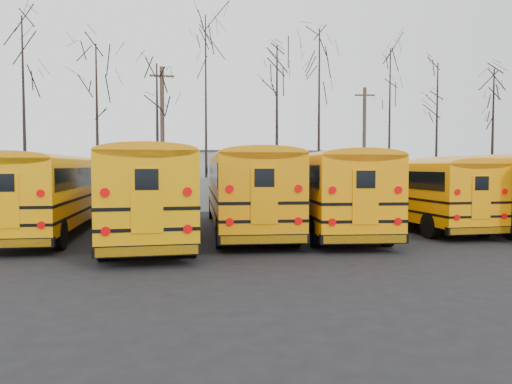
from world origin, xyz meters
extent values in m
plane|color=black|center=(0.00, 0.00, 0.00)|extent=(120.00, 120.00, 0.00)
cube|color=gray|center=(0.00, 12.00, 1.00)|extent=(40.00, 0.04, 2.00)
cube|color=#A3A39E|center=(2.00, 32.00, 2.00)|extent=(22.00, 8.00, 4.00)
cylinder|color=black|center=(-8.09, -0.64, 0.51)|extent=(0.30, 1.02, 1.02)
cylinder|color=black|center=(-10.32, 7.97, 0.51)|extent=(0.30, 1.02, 1.02)
cylinder|color=black|center=(-8.01, 7.95, 0.51)|extent=(0.30, 1.02, 1.02)
cube|color=#FFA505|center=(-9.22, 2.70, 1.71)|extent=(2.64, 9.52, 2.40)
cube|color=#FFA505|center=(-9.17, 8.31, 1.02)|extent=(2.31, 1.76, 1.02)
cube|color=black|center=(-9.22, 2.49, 2.25)|extent=(2.67, 8.50, 0.72)
cube|color=black|center=(-9.21, 3.56, 0.97)|extent=(2.69, 11.28, 0.09)
cube|color=black|center=(-9.21, 3.56, 1.48)|extent=(2.69, 11.28, 0.09)
cube|color=black|center=(-9.26, -1.95, 0.46)|extent=(2.62, 0.25, 0.29)
cube|color=black|center=(-9.16, 9.13, 0.46)|extent=(2.45, 0.23, 0.27)
cube|color=#FFA505|center=(-9.26, -2.07, 1.69)|extent=(0.77, 0.05, 1.58)
cylinder|color=#B20505|center=(-8.29, -2.08, 0.97)|extent=(0.23, 0.04, 0.22)
cylinder|color=#B20505|center=(-8.29, -2.08, 1.89)|extent=(0.23, 0.04, 0.22)
cylinder|color=black|center=(-6.50, -2.69, 0.54)|extent=(0.35, 1.10, 1.08)
cylinder|color=black|center=(-4.05, -2.57, 0.54)|extent=(0.35, 1.10, 1.08)
cylinder|color=black|center=(-6.92, 6.40, 0.54)|extent=(0.35, 1.10, 1.08)
cylinder|color=black|center=(-4.48, 6.52, 0.54)|extent=(0.35, 1.10, 1.08)
cube|color=#EB9C04|center=(-5.44, 0.89, 1.81)|extent=(3.18, 10.19, 2.55)
cube|color=#EB9C04|center=(-5.72, 6.84, 1.08)|extent=(2.52, 1.95, 1.08)
cube|color=black|center=(-5.43, 0.67, 2.38)|extent=(3.17, 9.11, 0.76)
cube|color=black|center=(-5.48, 1.81, 1.03)|extent=(3.30, 12.05, 0.10)
cube|color=black|center=(-5.48, 1.81, 1.57)|extent=(3.30, 12.05, 0.10)
cube|color=black|center=(-5.21, -4.04, 0.49)|extent=(2.78, 0.37, 0.30)
cube|color=black|center=(-5.76, 7.70, 0.49)|extent=(2.61, 0.34, 0.28)
cube|color=#EB9C04|center=(-5.20, -4.16, 1.79)|extent=(0.81, 0.08, 1.68)
cylinder|color=#B20505|center=(-6.23, -4.21, 1.03)|extent=(0.24, 0.05, 0.24)
cylinder|color=#B20505|center=(-4.17, -4.12, 1.03)|extent=(0.24, 0.05, 0.24)
cylinder|color=#B20505|center=(-6.23, -4.21, 2.00)|extent=(0.24, 0.05, 0.24)
cylinder|color=#B20505|center=(-4.17, -4.12, 2.00)|extent=(0.24, 0.05, 0.24)
cylinder|color=black|center=(-3.03, -1.11, 0.54)|extent=(0.35, 1.09, 1.08)
cylinder|color=black|center=(-0.58, -1.22, 0.54)|extent=(0.35, 1.09, 1.08)
cylinder|color=black|center=(-2.60, 7.96, 0.54)|extent=(0.35, 1.09, 1.08)
cylinder|color=black|center=(-0.16, 7.85, 0.54)|extent=(0.35, 1.09, 1.08)
cube|color=orange|center=(-1.64, 2.34, 1.81)|extent=(3.17, 10.17, 2.54)
cube|color=orange|center=(-1.36, 8.28, 1.08)|extent=(2.52, 1.95, 1.08)
cube|color=black|center=(-1.65, 2.13, 2.38)|extent=(3.17, 9.09, 0.76)
cube|color=black|center=(-1.60, 3.26, 1.03)|extent=(3.29, 12.03, 0.10)
cube|color=black|center=(-1.60, 3.26, 1.57)|extent=(3.29, 12.03, 0.10)
cube|color=black|center=(-1.87, -2.57, 0.49)|extent=(2.78, 0.37, 0.30)
cube|color=black|center=(-1.32, 9.15, 0.49)|extent=(2.60, 0.34, 0.28)
cube|color=orange|center=(-1.88, -2.69, 1.78)|extent=(0.81, 0.08, 1.68)
cylinder|color=#B20505|center=(-2.90, -2.65, 1.03)|extent=(0.24, 0.05, 0.24)
cylinder|color=#B20505|center=(-0.85, -2.75, 1.03)|extent=(0.24, 0.05, 0.24)
cylinder|color=#B20505|center=(-2.90, -2.65, 2.00)|extent=(0.24, 0.05, 0.24)
cylinder|color=#B20505|center=(-0.85, -2.75, 2.00)|extent=(0.24, 0.05, 0.24)
cylinder|color=black|center=(0.05, -1.49, 0.53)|extent=(0.38, 1.08, 1.06)
cylinder|color=black|center=(2.43, -1.67, 0.53)|extent=(0.38, 1.08, 1.06)
cylinder|color=black|center=(0.75, 7.37, 0.53)|extent=(0.38, 1.08, 1.06)
cylinder|color=black|center=(3.14, 7.18, 0.53)|extent=(0.38, 1.08, 1.06)
cube|color=#FF9605|center=(1.51, 1.85, 1.77)|extent=(3.41, 10.01, 2.48)
cube|color=#FF9605|center=(1.97, 7.64, 1.06)|extent=(2.51, 1.98, 1.06)
cube|color=black|center=(1.50, 1.63, 2.33)|extent=(3.37, 8.96, 0.74)
cube|color=black|center=(1.58, 2.74, 1.00)|extent=(3.59, 11.83, 0.10)
cube|color=black|center=(1.58, 2.74, 1.53)|extent=(3.59, 11.83, 0.10)
cube|color=black|center=(1.13, -2.95, 0.48)|extent=(2.72, 0.45, 0.30)
cube|color=black|center=(2.04, 8.49, 0.48)|extent=(2.55, 0.41, 0.27)
cube|color=#FF9605|center=(1.12, -3.07, 1.74)|extent=(0.79, 0.11, 1.64)
cylinder|color=#B20505|center=(0.12, -3.00, 1.00)|extent=(0.24, 0.06, 0.23)
cylinder|color=#B20505|center=(2.12, -3.16, 1.00)|extent=(0.24, 0.06, 0.23)
cylinder|color=#B20505|center=(0.12, -3.00, 1.96)|extent=(0.24, 0.06, 0.23)
cylinder|color=#B20505|center=(2.12, -3.16, 1.96)|extent=(0.24, 0.06, 0.23)
cylinder|color=black|center=(4.78, -0.25, 0.48)|extent=(0.31, 0.98, 0.97)
cylinder|color=black|center=(6.96, -0.16, 0.48)|extent=(0.31, 0.98, 0.97)
cylinder|color=black|center=(4.45, 7.87, 0.48)|extent=(0.31, 0.98, 0.97)
cylinder|color=black|center=(6.63, 7.96, 0.48)|extent=(0.31, 0.98, 0.97)
cube|color=#FF9805|center=(5.74, 2.94, 1.62)|extent=(2.78, 9.08, 2.27)
cube|color=#FF9805|center=(5.53, 8.25, 0.97)|extent=(2.24, 1.73, 0.97)
cube|color=black|center=(5.75, 2.74, 2.13)|extent=(2.77, 8.12, 0.68)
cube|color=black|center=(5.71, 3.76, 0.92)|extent=(2.87, 10.74, 0.09)
cube|color=black|center=(5.71, 3.76, 1.40)|extent=(2.87, 10.74, 0.09)
cube|color=black|center=(5.92, -1.46, 0.44)|extent=(2.48, 0.31, 0.27)
cube|color=black|center=(5.50, 9.02, 0.44)|extent=(2.33, 0.29, 0.25)
cube|color=#FF9805|center=(5.92, -1.56, 1.60)|extent=(0.73, 0.07, 1.50)
cylinder|color=#B20505|center=(5.01, -1.61, 0.92)|extent=(0.21, 0.05, 0.21)
cylinder|color=#B20505|center=(6.84, -1.54, 0.92)|extent=(0.21, 0.05, 0.21)
cylinder|color=#B20505|center=(5.01, -1.61, 1.79)|extent=(0.21, 0.05, 0.21)
cylinder|color=#B20505|center=(6.84, -1.54, 1.79)|extent=(0.21, 0.05, 0.21)
cylinder|color=black|center=(7.99, 7.59, 0.52)|extent=(0.34, 1.05, 1.03)
cylinder|color=black|center=(10.32, 7.46, 0.52)|extent=(0.34, 1.05, 1.03)
cube|color=#FF9F05|center=(8.87, 2.22, 1.73)|extent=(3.10, 9.73, 2.43)
cube|color=#FF9F05|center=(9.18, 7.89, 1.03)|extent=(2.42, 1.88, 1.03)
cube|color=black|center=(8.86, 2.01, 2.27)|extent=(3.08, 8.70, 0.72)
cube|color=black|center=(8.92, 3.09, 0.98)|extent=(3.23, 11.50, 0.09)
cube|color=black|center=(8.92, 3.09, 1.50)|extent=(3.23, 11.50, 0.09)
cube|color=black|center=(9.22, 8.71, 0.46)|extent=(2.49, 0.34, 0.27)
cylinder|color=#503A2D|center=(-5.23, 18.29, 4.77)|extent=(0.30, 0.30, 9.53)
cube|color=#503A2D|center=(-5.23, 18.29, 8.90)|extent=(1.70, 0.25, 0.13)
cylinder|color=#473928|center=(9.74, 18.75, 4.28)|extent=(0.27, 0.27, 8.56)
cube|color=#473928|center=(9.74, 18.75, 7.99)|extent=(1.52, 0.31, 0.11)
cone|color=black|center=(-14.05, 17.46, 6.17)|extent=(0.26, 0.26, 12.34)
cone|color=black|center=(-9.02, 14.22, 4.99)|extent=(0.26, 0.26, 9.98)
cone|color=black|center=(-5.52, 16.25, 4.67)|extent=(0.26, 0.26, 9.34)
cone|color=black|center=(-2.48, 14.09, 5.98)|extent=(0.26, 0.26, 11.97)
cone|color=black|center=(2.77, 17.64, 5.59)|extent=(0.26, 0.26, 11.18)
cone|color=black|center=(5.87, 17.67, 6.22)|extent=(0.26, 0.26, 12.45)
cone|color=black|center=(10.52, 16.03, 5.44)|extent=(0.26, 0.26, 10.88)
cone|color=black|center=(14.60, 16.90, 5.10)|extent=(0.26, 0.26, 10.20)
cone|color=black|center=(17.72, 14.87, 4.74)|extent=(0.26, 0.26, 9.48)
camera|label=1|loc=(-4.54, -17.16, 2.67)|focal=35.00mm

